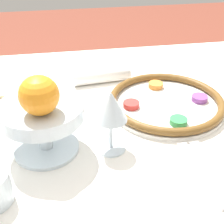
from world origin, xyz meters
TOP-DOWN VIEW (x-y plane):
  - dining_table at (0.00, 0.00)m, footprint 1.31×0.93m
  - seder_plate at (-0.22, -0.03)m, footprint 0.30×0.30m
  - wine_glass at (-0.05, 0.11)m, footprint 0.07×0.07m
  - fruit_stand at (0.09, 0.09)m, footprint 0.17×0.17m
  - orange_fruit at (0.09, 0.12)m, footprint 0.08×0.08m
  - bread_plate at (0.17, -0.18)m, footprint 0.17×0.17m
  - napkin_roll at (-0.07, -0.20)m, footprint 0.17×0.06m
  - fork_left at (-0.24, 0.22)m, footprint 0.04×0.19m
  - fork_right at (-0.21, 0.22)m, footprint 0.03×0.19m
  - spoon at (-0.07, -0.24)m, footprint 0.16×0.07m

SIDE VIEW (x-z plane):
  - dining_table at x=0.00m, z-range 0.00..0.74m
  - fork_left at x=-0.24m, z-range 0.74..0.75m
  - fork_right at x=-0.21m, z-range 0.74..0.75m
  - spoon at x=-0.07m, z-range 0.74..0.75m
  - bread_plate at x=0.17m, z-range 0.74..0.76m
  - seder_plate at x=-0.22m, z-range 0.74..0.77m
  - napkin_roll at x=-0.07m, z-range 0.74..0.78m
  - fruit_stand at x=0.09m, z-range 0.76..0.88m
  - wine_glass at x=-0.05m, z-range 0.77..0.91m
  - orange_fruit at x=0.09m, z-range 0.85..0.93m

